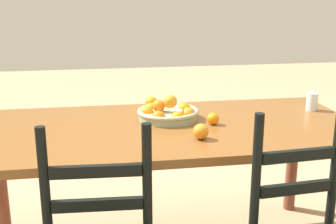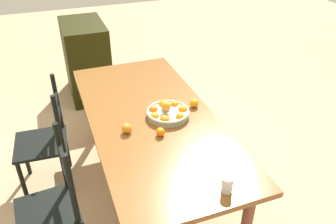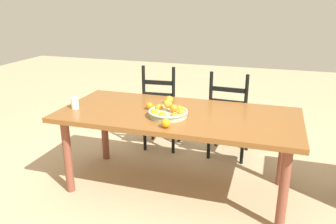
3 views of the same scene
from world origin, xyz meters
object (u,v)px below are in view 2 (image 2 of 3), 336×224
Objects in this scene: fruit_bowl at (168,112)px; orange_loose_0 at (160,132)px; chair_by_cabinet at (54,209)px; orange_loose_1 at (194,103)px; cabinet at (87,60)px; drinking_glass at (227,184)px; chair_near_window at (46,142)px; dining_table at (152,124)px; orange_loose_2 at (127,128)px.

orange_loose_0 is at bearing 148.09° from fruit_bowl.
orange_loose_1 is at bearing 105.83° from chair_by_cabinet.
cabinet is 8.98× the size of drinking_glass.
orange_loose_1 is (0.06, -0.25, -0.00)m from fruit_bowl.
chair_near_window is 1.04× the size of cabinet.
chair_by_cabinet is 1.07× the size of cabinet.
orange_loose_1 is (-0.34, -1.18, 0.32)m from chair_near_window.
chair_by_cabinet is 1.14m from drinking_glass.
chair_near_window is at bearing 37.89° from drinking_glass.
drinking_glass is (-0.91, -0.16, 0.13)m from dining_table.
chair_near_window is 15.32× the size of orange_loose_0.
chair_near_window is 9.38× the size of drinking_glass.
chair_near_window is at bearing 175.84° from chair_by_cabinet.
cabinet reaches higher than orange_loose_2.
chair_by_cabinet is 2.94× the size of fruit_bowl.
chair_by_cabinet reaches higher than orange_loose_2.
chair_near_window reaches higher than drinking_glass.
drinking_glass is (-0.76, -0.39, 0.01)m from orange_loose_2.
cabinet reaches higher than fruit_bowl.
dining_table is at bearing 113.12° from chair_by_cabinet.
orange_loose_0 is at bearing -118.66° from orange_loose_2.
drinking_glass reaches higher than orange_loose_1.
fruit_bowl reaches higher than orange_loose_2.
dining_table is at bearing -57.33° from orange_loose_2.
orange_loose_1 is at bearing -76.66° from fruit_bowl.
chair_near_window is (0.35, 0.82, -0.21)m from dining_table.
orange_loose_1 is at bearing -75.07° from orange_loose_2.
chair_by_cabinet is 0.87m from orange_loose_0.
cabinet is at bearing 10.43° from fruit_bowl.
cabinet is 2.00m from orange_loose_1.
fruit_bowl is 0.25m from orange_loose_1.
orange_loose_2 is at bearing 106.05° from fruit_bowl.
chair_near_window reaches higher than cabinet.
orange_loose_0 is 0.61× the size of drinking_glass.
chair_near_window is 1.65m from cabinet.
fruit_bowl is 0.86m from drinking_glass.
orange_loose_2 is (-0.16, 0.60, 0.00)m from orange_loose_1.
fruit_bowl is 4.53× the size of orange_loose_2.
fruit_bowl is at bearing -73.95° from orange_loose_2.
orange_loose_0 is 0.24m from orange_loose_2.
dining_table is 0.17m from fruit_bowl.
drinking_glass is at bearing 41.34° from chair_near_window.
cabinet is 2.75× the size of fruit_bowl.
orange_loose_1 reaches higher than dining_table.
fruit_bowl is 5.33× the size of orange_loose_0.
fruit_bowl is (-1.94, -0.36, 0.31)m from cabinet.
orange_loose_1 is 0.96× the size of orange_loose_2.
dining_table is 2.14× the size of chair_near_window.
orange_loose_1 is at bearing 77.51° from chair_near_window.
chair_by_cabinet is 15.66× the size of orange_loose_0.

